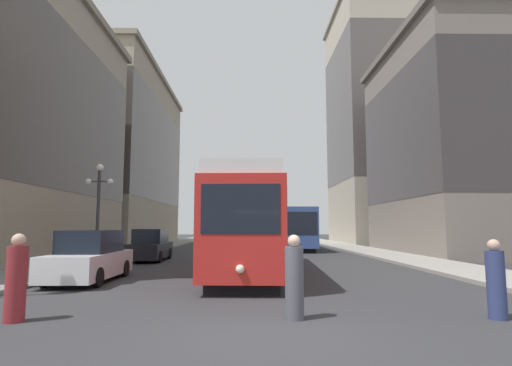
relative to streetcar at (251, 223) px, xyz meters
The scene contains 14 objects.
ground_plane 10.40m from the streetcar, 88.68° to the right, with size 200.00×200.00×0.00m, color #303033.
sidewalk_left 31.15m from the streetcar, 106.39° to the left, with size 3.29×120.00×0.15m, color gray.
sidewalk_right 31.28m from the streetcar, 72.79° to the left, with size 3.29×120.00×0.15m, color gray.
streetcar is the anchor object (origin of this frame).
transit_bus 18.73m from the streetcar, 77.85° to the left, with size 2.90×12.67×3.45m.
parked_car_left_near 8.46m from the streetcar, 134.11° to the left, with size 1.93×4.58×1.82m.
parked_car_left_mid 6.62m from the streetcar, 153.60° to the right, with size 1.90×4.58×1.82m.
pedestrian_crossing_near 10.48m from the streetcar, 60.07° to the right, with size 0.38×0.38×1.68m.
pedestrian_crossing_far 10.41m from the streetcar, 118.35° to the right, with size 0.40×0.40×1.80m.
pedestrian_on_sidewalk 9.09m from the streetcar, 84.36° to the right, with size 0.40×0.40×1.77m.
lamp_post_left_near 8.32m from the streetcar, 160.16° to the left, with size 1.41×0.36×4.99m.
building_left_midblock 35.11m from the streetcar, 122.21° to the left, with size 16.22×24.59×19.60m.
building_right_corner 22.42m from the streetcar, 33.88° to the left, with size 14.62×15.13×16.12m.
building_right_midblock 38.06m from the streetcar, 60.19° to the left, with size 14.35×14.80×29.57m.
Camera 1 is at (-0.31, -7.49, 1.94)m, focal length 28.26 mm.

